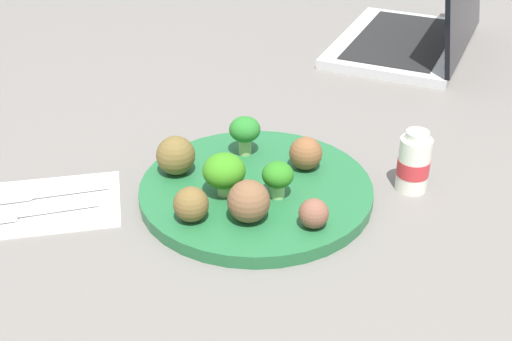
% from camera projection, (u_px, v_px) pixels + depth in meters
% --- Properties ---
extents(ground_plane, '(4.00, 4.00, 0.00)m').
position_uv_depth(ground_plane, '(256.00, 196.00, 0.82)').
color(ground_plane, slate).
extents(plate, '(0.28, 0.28, 0.02)m').
position_uv_depth(plate, '(256.00, 190.00, 0.82)').
color(plate, '#236638').
rests_on(plate, ground_plane).
extents(broccoli_floret_front_right, '(0.05, 0.05, 0.05)m').
position_uv_depth(broccoli_floret_front_right, '(224.00, 171.00, 0.78)').
color(broccoli_floret_front_right, '#9CCA78').
rests_on(broccoli_floret_front_right, plate).
extents(broccoli_floret_center, '(0.04, 0.04, 0.05)m').
position_uv_depth(broccoli_floret_center, '(247.00, 131.00, 0.86)').
color(broccoli_floret_center, '#97BB6D').
rests_on(broccoli_floret_center, plate).
extents(broccoli_floret_front_left, '(0.04, 0.04, 0.04)m').
position_uv_depth(broccoli_floret_front_left, '(278.00, 176.00, 0.78)').
color(broccoli_floret_front_left, '#99CB7D').
rests_on(broccoli_floret_front_left, plate).
extents(meatball_front_left, '(0.04, 0.04, 0.04)m').
position_uv_depth(meatball_front_left, '(306.00, 153.00, 0.84)').
color(meatball_front_left, brown).
rests_on(meatball_front_left, plate).
extents(meatball_front_right, '(0.05, 0.05, 0.05)m').
position_uv_depth(meatball_front_right, '(176.00, 155.00, 0.83)').
color(meatball_front_right, brown).
rests_on(meatball_front_right, plate).
extents(meatball_mid_left, '(0.05, 0.05, 0.05)m').
position_uv_depth(meatball_mid_left, '(249.00, 201.00, 0.74)').
color(meatball_mid_left, brown).
rests_on(meatball_mid_left, plate).
extents(meatball_back_left, '(0.03, 0.03, 0.03)m').
position_uv_depth(meatball_back_left, '(314.00, 213.00, 0.73)').
color(meatball_back_left, brown).
rests_on(meatball_back_left, plate).
extents(meatball_mid_right, '(0.04, 0.04, 0.04)m').
position_uv_depth(meatball_mid_right, '(191.00, 204.00, 0.74)').
color(meatball_mid_right, brown).
rests_on(meatball_mid_right, plate).
extents(napkin, '(0.17, 0.12, 0.01)m').
position_uv_depth(napkin, '(47.00, 204.00, 0.80)').
color(napkin, white).
rests_on(napkin, ground_plane).
extents(fork, '(0.12, 0.03, 0.01)m').
position_uv_depth(fork, '(38.00, 210.00, 0.78)').
color(fork, silver).
rests_on(fork, napkin).
extents(knife, '(0.15, 0.03, 0.01)m').
position_uv_depth(knife, '(41.00, 193.00, 0.82)').
color(knife, silver).
rests_on(knife, napkin).
extents(yogurt_bottle, '(0.04, 0.04, 0.08)m').
position_uv_depth(yogurt_bottle, '(414.00, 163.00, 0.82)').
color(yogurt_bottle, white).
rests_on(yogurt_bottle, ground_plane).
extents(laptop, '(0.36, 0.39, 0.21)m').
position_uv_depth(laptop, '(419.00, 29.00, 1.22)').
color(laptop, silver).
rests_on(laptop, ground_plane).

